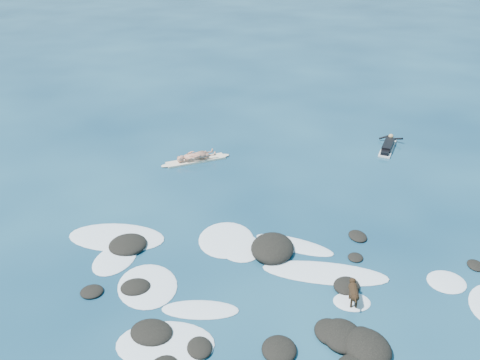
{
  "coord_description": "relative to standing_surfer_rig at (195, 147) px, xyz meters",
  "views": [
    {
      "loc": [
        -0.79,
        -14.53,
        10.22
      ],
      "look_at": [
        -1.62,
        4.0,
        0.9
      ],
      "focal_mm": 40.0,
      "sensor_mm": 36.0,
      "label": 1
    }
  ],
  "objects": [
    {
      "name": "ground",
      "position": [
        3.8,
        -7.59,
        -0.74
      ],
      "size": [
        160.0,
        160.0,
        0.0
      ],
      "primitive_type": "plane",
      "color": "#0A2642",
      "rests_on": "ground"
    },
    {
      "name": "paddling_surfer_rig",
      "position": [
        9.08,
        1.88,
        -0.58
      ],
      "size": [
        1.53,
        2.6,
        0.46
      ],
      "rotation": [
        0.0,
        0.0,
        1.22
      ],
      "color": "silver",
      "rests_on": "ground"
    },
    {
      "name": "standing_surfer_rig",
      "position": [
        0.0,
        0.0,
        0.0
      ],
      "size": [
        3.09,
        1.72,
        1.88
      ],
      "rotation": [
        0.0,
        0.0,
        0.45
      ],
      "color": "beige",
      "rests_on": "ground"
    },
    {
      "name": "reef_rocks",
      "position": [
        3.73,
        -9.81,
        -0.64
      ],
      "size": [
        13.44,
        7.61,
        0.58
      ],
      "color": "black",
      "rests_on": "ground"
    },
    {
      "name": "dog",
      "position": [
        5.74,
        -9.67,
        -0.3
      ],
      "size": [
        0.28,
        1.05,
        0.67
      ],
      "rotation": [
        0.0,
        0.0,
        1.54
      ],
      "color": "black",
      "rests_on": "ground"
    },
    {
      "name": "breaking_foam",
      "position": [
        2.12,
        -8.28,
        -0.73
      ],
      "size": [
        14.74,
        7.21,
        0.12
      ],
      "color": "white",
      "rests_on": "ground"
    }
  ]
}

